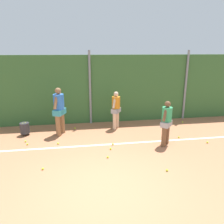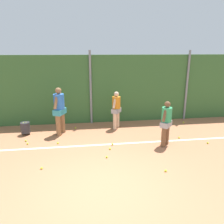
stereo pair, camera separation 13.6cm
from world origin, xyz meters
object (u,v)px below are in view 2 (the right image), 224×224
object	(u,v)px
tennis_ball_5	(179,138)
tennis_ball_7	(75,128)
tennis_ball_0	(58,143)
tennis_ball_1	(28,144)
tennis_ball_3	(112,144)
tennis_ball_11	(110,149)
player_backcourt_far	(116,108)
tennis_ball_2	(166,171)
tennis_ball_6	(208,143)
player_foreground_near	(166,121)
tennis_ball_8	(26,141)
tennis_ball_10	(42,168)
player_midcourt	(59,109)
tennis_ball_4	(107,157)
ball_hopper	(25,128)
tennis_ball_9	(184,122)

from	to	relation	value
tennis_ball_5	tennis_ball_7	xyz separation A→B (m)	(-3.94, 1.62, 0.00)
tennis_ball_0	tennis_ball_1	world-z (taller)	same
tennis_ball_3	tennis_ball_11	distance (m)	0.37
player_backcourt_far	tennis_ball_2	distance (m)	3.84
tennis_ball_1	tennis_ball_6	xyz separation A→B (m)	(6.41, -0.82, 0.00)
tennis_ball_1	tennis_ball_11	distance (m)	2.98
player_foreground_near	tennis_ball_11	size ratio (longest dim) A/B	24.16
tennis_ball_6	tennis_ball_8	xyz separation A→B (m)	(-6.53, 1.10, 0.00)
tennis_ball_10	tennis_ball_11	xyz separation A→B (m)	(2.08, 0.99, 0.00)
tennis_ball_10	tennis_ball_6	bearing A→B (deg)	9.82
tennis_ball_1	tennis_ball_2	bearing A→B (deg)	-29.75
tennis_ball_11	tennis_ball_5	bearing A→B (deg)	12.34
player_foreground_near	player_midcourt	size ratio (longest dim) A/B	0.85
player_foreground_near	tennis_ball_2	bearing A→B (deg)	-157.47
player_midcourt	tennis_ball_4	distance (m)	2.95
tennis_ball_4	tennis_ball_6	xyz separation A→B (m)	(3.72, 0.56, 0.00)
tennis_ball_5	tennis_ball_2	bearing A→B (deg)	-122.27
tennis_ball_3	tennis_ball_2	bearing A→B (deg)	-57.97
ball_hopper	tennis_ball_10	world-z (taller)	ball_hopper
tennis_ball_6	tennis_ball_3	bearing A→B (deg)	173.99
tennis_ball_10	ball_hopper	bearing A→B (deg)	110.87
tennis_ball_2	tennis_ball_8	world-z (taller)	same
tennis_ball_6	tennis_ball_10	distance (m)	5.71
tennis_ball_0	tennis_ball_9	size ratio (longest dim) A/B	1.00
tennis_ball_8	tennis_ball_11	xyz separation A→B (m)	(2.99, -1.09, 0.00)
tennis_ball_4	tennis_ball_10	bearing A→B (deg)	-167.85
ball_hopper	tennis_ball_11	distance (m)	3.65
tennis_ball_3	tennis_ball_6	distance (m)	3.43
player_midcourt	tennis_ball_5	world-z (taller)	player_midcourt
ball_hopper	tennis_ball_3	world-z (taller)	ball_hopper
player_midcourt	tennis_ball_1	world-z (taller)	player_midcourt
ball_hopper	tennis_ball_11	bearing A→B (deg)	-30.04
tennis_ball_2	tennis_ball_6	bearing A→B (deg)	35.86
player_backcourt_far	tennis_ball_1	distance (m)	3.72
player_backcourt_far	ball_hopper	bearing A→B (deg)	125.30
tennis_ball_6	tennis_ball_7	world-z (taller)	same
player_midcourt	tennis_ball_3	distance (m)	2.54
player_backcourt_far	tennis_ball_9	distance (m)	3.31
player_backcourt_far	ball_hopper	xyz separation A→B (m)	(-3.68, -0.23, -0.61)
player_backcourt_far	tennis_ball_10	world-z (taller)	player_backcourt_far
player_foreground_near	ball_hopper	world-z (taller)	player_foreground_near
tennis_ball_1	tennis_ball_4	size ratio (longest dim) A/B	1.00
tennis_ball_3	tennis_ball_9	size ratio (longest dim) A/B	1.00
ball_hopper	tennis_ball_2	world-z (taller)	ball_hopper
ball_hopper	tennis_ball_5	world-z (taller)	ball_hopper
player_foreground_near	tennis_ball_10	bearing A→B (deg)	147.49
player_foreground_near	tennis_ball_1	bearing A→B (deg)	124.11
tennis_ball_6	tennis_ball_4	bearing A→B (deg)	-171.38
tennis_ball_0	tennis_ball_2	world-z (taller)	same
tennis_ball_3	player_midcourt	bearing A→B (deg)	144.78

